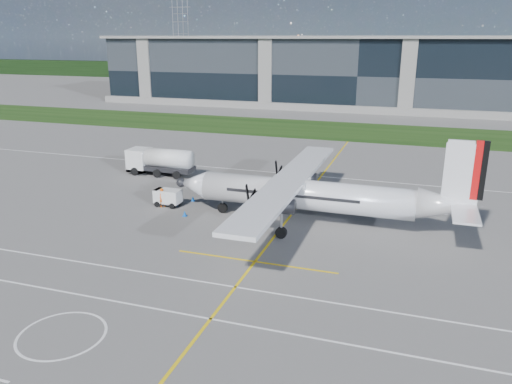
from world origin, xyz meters
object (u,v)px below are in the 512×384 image
(fuel_tanker_truck, at_px, (156,161))
(safety_cone_nose_port, at_px, (185,214))
(ground_crew_person, at_px, (162,196))
(pylon_west, at_px, (181,38))
(safety_cone_stbdwing, at_px, (313,178))
(baggage_tug, at_px, (168,198))
(safety_cone_fwd, at_px, (176,204))
(turboprop_aircraft, at_px, (317,179))
(safety_cone_nose_stbd, at_px, (193,199))

(fuel_tanker_truck, relative_size, safety_cone_nose_port, 16.60)
(fuel_tanker_truck, bearing_deg, ground_crew_person, -58.12)
(pylon_west, relative_size, safety_cone_stbdwing, 60.00)
(ground_crew_person, relative_size, safety_cone_stbdwing, 4.17)
(safety_cone_nose_port, bearing_deg, pylon_west, 116.42)
(baggage_tug, xyz_separation_m, safety_cone_fwd, (0.79, 0.03, -0.53))
(turboprop_aircraft, height_order, safety_cone_fwd, turboprop_aircraft)
(safety_cone_nose_port, relative_size, safety_cone_stbdwing, 1.00)
(safety_cone_fwd, bearing_deg, ground_crew_person, -152.61)
(fuel_tanker_truck, xyz_separation_m, safety_cone_nose_stbd, (8.28, -7.70, -1.31))
(pylon_west, distance_m, ground_crew_person, 164.09)
(turboprop_aircraft, xyz_separation_m, fuel_tanker_truck, (-20.94, 9.94, -2.46))
(ground_crew_person, bearing_deg, fuel_tanker_truck, 62.04)
(turboprop_aircraft, distance_m, safety_cone_nose_stbd, 13.39)
(fuel_tanker_truck, xyz_separation_m, ground_crew_person, (6.34, -10.20, -0.52))
(safety_cone_stbdwing, distance_m, safety_cone_fwd, 16.73)
(ground_crew_person, xyz_separation_m, safety_cone_stbdwing, (11.50, 13.63, -0.79))
(pylon_west, xyz_separation_m, safety_cone_fwd, (71.97, -146.76, -14.75))
(pylon_west, bearing_deg, baggage_tug, -64.13)
(fuel_tanker_truck, xyz_separation_m, safety_cone_nose_port, (9.45, -11.87, -1.31))
(pylon_west, bearing_deg, safety_cone_nose_stbd, -63.30)
(safety_cone_nose_port, height_order, safety_cone_nose_stbd, same)
(fuel_tanker_truck, bearing_deg, turboprop_aircraft, -25.40)
(fuel_tanker_truck, height_order, ground_crew_person, fuel_tanker_truck)
(ground_crew_person, bearing_deg, turboprop_aircraft, -58.83)
(safety_cone_nose_port, bearing_deg, baggage_tug, 142.26)
(safety_cone_nose_port, xyz_separation_m, safety_cone_stbdwing, (8.40, 15.30, 0.00))
(pylon_west, bearing_deg, ground_crew_person, -64.30)
(safety_cone_stbdwing, bearing_deg, safety_cone_nose_port, -118.77)
(baggage_tug, distance_m, safety_cone_fwd, 0.95)
(pylon_west, bearing_deg, safety_cone_nose_port, -63.58)
(baggage_tug, bearing_deg, safety_cone_stbdwing, 49.42)
(turboprop_aircraft, bearing_deg, ground_crew_person, -178.99)
(baggage_tug, height_order, ground_crew_person, ground_crew_person)
(fuel_tanker_truck, distance_m, ground_crew_person, 12.02)
(pylon_west, relative_size, safety_cone_nose_port, 60.00)
(ground_crew_person, bearing_deg, safety_cone_fwd, -32.46)
(baggage_tug, distance_m, safety_cone_nose_stbd, 2.64)
(baggage_tug, distance_m, ground_crew_person, 0.64)
(turboprop_aircraft, height_order, safety_cone_stbdwing, turboprop_aircraft)
(turboprop_aircraft, distance_m, safety_cone_stbdwing, 14.23)
(turboprop_aircraft, xyz_separation_m, safety_cone_stbdwing, (-3.09, 13.37, -3.77))
(fuel_tanker_truck, relative_size, ground_crew_person, 3.99)
(fuel_tanker_truck, xyz_separation_m, safety_cone_stbdwing, (17.85, 3.43, -1.31))
(safety_cone_stbdwing, bearing_deg, safety_cone_fwd, -128.60)
(pylon_west, distance_m, baggage_tug, 163.76)
(baggage_tug, height_order, safety_cone_nose_stbd, baggage_tug)
(fuel_tanker_truck, height_order, safety_cone_nose_port, fuel_tanker_truck)
(safety_cone_stbdwing, bearing_deg, ground_crew_person, -130.17)
(pylon_west, relative_size, baggage_tug, 11.47)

